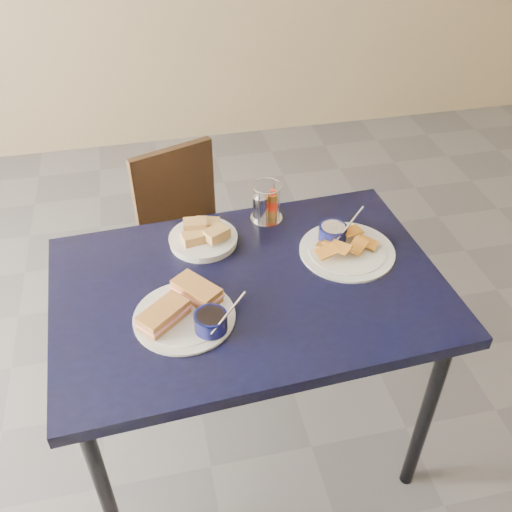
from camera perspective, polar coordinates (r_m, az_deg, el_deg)
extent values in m
plane|color=#56565B|center=(2.18, -4.52, -20.27)|extent=(6.00, 6.00, 0.00)
cube|color=black|center=(1.69, -0.70, -3.33)|extent=(1.18, 0.82, 0.04)
cylinder|color=black|center=(1.79, -15.18, -21.04)|extent=(0.04, 0.04, 0.71)
cylinder|color=black|center=(1.93, 16.51, -15.35)|extent=(0.04, 0.04, 0.71)
cylinder|color=black|center=(2.17, -15.33, -7.07)|extent=(0.04, 0.04, 0.71)
cylinder|color=black|center=(2.28, 10.05, -3.33)|extent=(0.04, 0.04, 0.71)
cube|color=black|center=(2.44, -6.12, 0.91)|extent=(0.46, 0.45, 0.03)
cylinder|color=black|center=(2.46, -8.78, -5.06)|extent=(0.03, 0.03, 0.35)
cylinder|color=black|center=(2.47, -2.02, -4.10)|extent=(0.03, 0.03, 0.35)
cylinder|color=black|center=(2.66, -9.35, -0.98)|extent=(0.03, 0.03, 0.35)
cylinder|color=black|center=(2.68, -3.13, -0.12)|extent=(0.03, 0.03, 0.35)
cube|color=black|center=(2.44, -6.94, 6.93)|extent=(0.35, 0.16, 0.38)
cylinder|color=white|center=(1.59, -7.17, -6.05)|extent=(0.28, 0.28, 0.01)
cylinder|color=white|center=(1.59, -7.19, -5.91)|extent=(0.23, 0.23, 0.00)
cube|color=#BC8043|center=(1.56, -9.22, -5.83)|extent=(0.15, 0.14, 0.04)
cube|color=pink|center=(1.56, -9.21, -5.94)|extent=(0.16, 0.15, 0.01)
cube|color=#BC8043|center=(1.62, -5.95, -3.49)|extent=(0.14, 0.15, 0.04)
cube|color=pink|center=(1.62, -5.94, -3.60)|extent=(0.15, 0.16, 0.01)
cylinder|color=#090B32|center=(1.52, -4.54, -6.56)|extent=(0.09, 0.09, 0.05)
cylinder|color=black|center=(1.51, -4.57, -6.14)|extent=(0.08, 0.08, 0.01)
cylinder|color=silver|center=(1.48, -2.78, -5.70)|extent=(0.11, 0.07, 0.08)
cylinder|color=white|center=(1.81, 9.08, 0.50)|extent=(0.30, 0.30, 0.01)
cylinder|color=white|center=(1.81, 9.10, 0.64)|extent=(0.25, 0.25, 0.00)
cube|color=orange|center=(1.80, 7.06, 0.67)|extent=(0.08, 0.07, 0.02)
cube|color=orange|center=(1.83, 11.05, 1.15)|extent=(0.08, 0.08, 0.02)
cube|color=orange|center=(1.80, 10.11, 0.77)|extent=(0.08, 0.08, 0.03)
cube|color=orange|center=(1.81, 7.63, 1.46)|extent=(0.08, 0.08, 0.01)
cube|color=orange|center=(1.75, 7.09, 0.26)|extent=(0.07, 0.06, 0.02)
cube|color=orange|center=(1.77, 8.37, 0.70)|extent=(0.08, 0.08, 0.02)
cube|color=orange|center=(1.84, 9.58, 2.41)|extent=(0.08, 0.06, 0.01)
cylinder|color=#090B32|center=(1.83, 7.68, 2.31)|extent=(0.09, 0.09, 0.05)
cylinder|color=beige|center=(1.82, 7.72, 2.71)|extent=(0.08, 0.08, 0.01)
cylinder|color=silver|center=(1.80, 9.35, 3.20)|extent=(0.11, 0.07, 0.08)
cylinder|color=white|center=(1.83, -5.28, 1.59)|extent=(0.22, 0.22, 0.02)
cylinder|color=white|center=(1.83, -5.30, 1.85)|extent=(0.18, 0.18, 0.00)
cube|color=tan|center=(1.80, -6.19, 1.82)|extent=(0.08, 0.06, 0.03)
cube|color=tan|center=(1.84, -4.87, 3.10)|extent=(0.09, 0.07, 0.03)
cube|color=tan|center=(1.79, -3.96, 2.23)|extent=(0.09, 0.08, 0.03)
cube|color=tan|center=(1.82, -6.09, 3.06)|extent=(0.08, 0.06, 0.03)
cylinder|color=silver|center=(1.94, 1.04, 3.82)|extent=(0.11, 0.11, 0.01)
cylinder|color=silver|center=(1.93, 1.82, 6.16)|extent=(0.01, 0.01, 0.13)
cylinder|color=silver|center=(1.92, -0.16, 5.93)|extent=(0.01, 0.01, 0.13)
cylinder|color=silver|center=(1.86, 0.29, 4.80)|extent=(0.01, 0.01, 0.13)
cylinder|color=silver|center=(1.88, 2.32, 5.05)|extent=(0.01, 0.01, 0.13)
torus|color=silver|center=(1.86, 1.09, 7.03)|extent=(0.10, 0.10, 0.00)
cylinder|color=silver|center=(1.91, 0.41, 4.85)|extent=(0.05, 0.05, 0.08)
cone|color=silver|center=(1.88, 0.42, 6.20)|extent=(0.04, 0.04, 0.02)
cylinder|color=brown|center=(1.92, 1.67, 5.09)|extent=(0.03, 0.03, 0.08)
cylinder|color=red|center=(1.92, 1.67, 5.09)|extent=(0.03, 0.03, 0.03)
cylinder|color=red|center=(1.89, 1.70, 6.38)|extent=(0.02, 0.02, 0.02)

